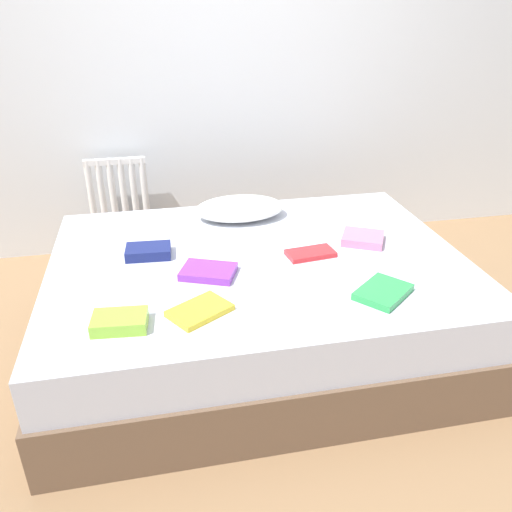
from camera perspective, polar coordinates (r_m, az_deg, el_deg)
The scene contains 12 objects.
ground_plane at distance 2.75m, azimuth 0.21°, elevation -9.43°, with size 8.00×8.00×0.00m, color #93704C.
back_wall at distance 3.56m, azimuth -4.59°, elevation 23.11°, with size 6.00×0.10×2.80m, color silver.
bed at distance 2.61m, azimuth 0.22°, elevation -5.05°, with size 2.00×1.50×0.50m.
radiator at distance 3.60m, azimuth -14.85°, elevation 5.89°, with size 0.39×0.04×0.58m.
pillow at distance 2.92m, azimuth -1.78°, elevation 5.29°, with size 0.50×0.32×0.11m, color white.
textbook_lime at distance 2.03m, azimuth -14.80°, elevation -7.02°, with size 0.21×0.14×0.05m, color #8CC638.
textbook_navy at distance 2.54m, azimuth -11.79°, elevation 0.50°, with size 0.21×0.14×0.05m, color navy.
textbook_green at distance 2.23m, azimuth 13.85°, elevation -3.87°, with size 0.24×0.17×0.03m, color green.
textbook_pink at distance 2.68m, azimuth 11.70°, elevation 1.92°, with size 0.20×0.18×0.04m, color pink.
textbook_purple at distance 2.33m, azimuth -5.27°, elevation -1.73°, with size 0.24×0.17×0.03m, color purple.
textbook_red at distance 2.51m, azimuth 6.03°, elevation 0.29°, with size 0.23×0.12×0.02m, color red.
textbook_yellow at distance 2.06m, azimuth -6.23°, elevation -6.01°, with size 0.23×0.16×0.02m, color yellow.
Camera 1 is at (-0.46, -2.17, 1.63)m, focal length 36.26 mm.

